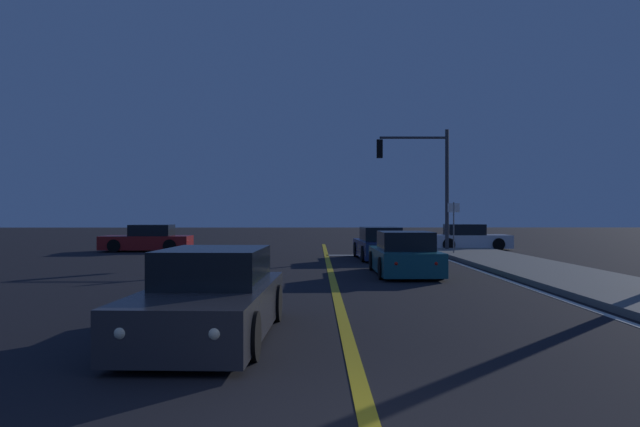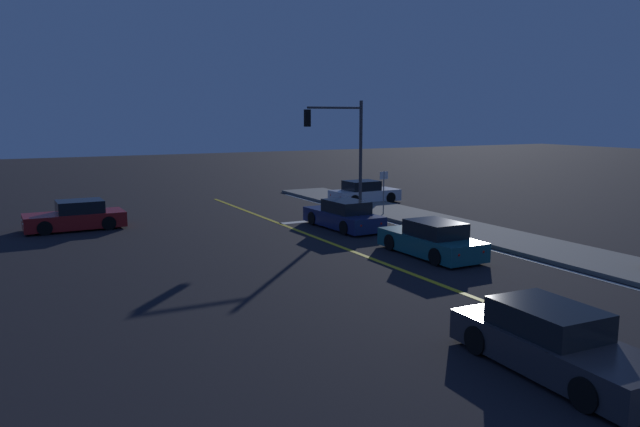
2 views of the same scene
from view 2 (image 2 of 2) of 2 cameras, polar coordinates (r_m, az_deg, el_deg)
sidewalk_right at (r=24.95m, az=21.28°, el=-3.30°), size 3.20×44.09×0.15m
lane_line_center at (r=20.45m, az=8.62°, el=-5.62°), size 0.20×41.64×0.01m
lane_line_edge_right at (r=23.62m, az=18.31°, el=-3.99°), size 0.16×41.64×0.01m
stop_bar at (r=30.70m, az=0.63°, el=-0.58°), size 5.16×0.50×0.01m
car_distant_tail_navy at (r=28.29m, az=2.23°, el=-0.23°), size 1.95×4.74×1.34m
car_parked_curb_white at (r=36.83m, az=4.15°, el=1.92°), size 4.21×1.97×1.34m
car_lead_oncoming_teal at (r=23.10m, az=10.41°, el=-2.50°), size 1.89×4.55×1.34m
car_following_oncoming_red at (r=30.20m, az=-21.92°, el=-0.29°), size 4.42×2.05×1.34m
car_side_waiting_charcoal at (r=13.53m, az=21.13°, el=-11.34°), size 1.99×4.79×1.34m
traffic_signal_near_right at (r=33.35m, az=2.06°, el=7.07°), size 3.54×0.28×6.03m
street_sign_corner at (r=31.63m, az=6.00°, el=2.61°), size 0.56×0.14×2.40m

